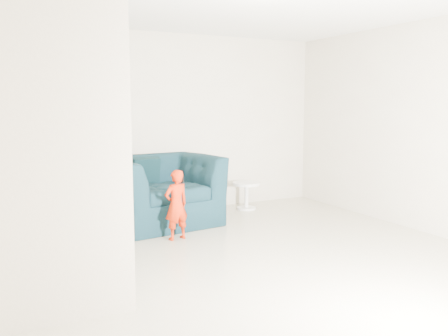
# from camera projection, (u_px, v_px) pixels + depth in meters

# --- Properties ---
(floor) EXTENTS (5.50, 5.50, 0.00)m
(floor) POSITION_uv_depth(u_px,v_px,m) (263.00, 264.00, 4.92)
(floor) COLOR tan
(floor) RESTS_ON ground
(back_wall) EXTENTS (5.00, 0.00, 5.00)m
(back_wall) POSITION_uv_depth(u_px,v_px,m) (169.00, 124.00, 7.17)
(back_wall) COLOR #B6A894
(back_wall) RESTS_ON floor
(right_wall) EXTENTS (0.00, 5.50, 5.50)m
(right_wall) POSITION_uv_depth(u_px,v_px,m) (437.00, 128.00, 5.86)
(right_wall) COLOR #B6A894
(right_wall) RESTS_ON floor
(armchair) EXTENTS (1.58, 1.42, 0.93)m
(armchair) POSITION_uv_depth(u_px,v_px,m) (161.00, 190.00, 6.52)
(armchair) COLOR black
(armchair) RESTS_ON floor
(toddler) EXTENTS (0.35, 0.26, 0.86)m
(toddler) POSITION_uv_depth(u_px,v_px,m) (176.00, 205.00, 5.75)
(toddler) COLOR #8F0D04
(toddler) RESTS_ON floor
(side_table) EXTENTS (0.43, 0.43, 0.43)m
(side_table) POSITION_uv_depth(u_px,v_px,m) (246.00, 191.00, 7.43)
(side_table) COLOR silver
(side_table) RESTS_ON floor
(staircase) EXTENTS (1.02, 3.03, 3.62)m
(staircase) POSITION_uv_depth(u_px,v_px,m) (49.00, 180.00, 4.39)
(staircase) COLOR #ADA089
(staircase) RESTS_ON floor
(cushion) EXTENTS (0.38, 0.18, 0.38)m
(cushion) POSITION_uv_depth(u_px,v_px,m) (146.00, 170.00, 6.75)
(cushion) COLOR black
(cushion) RESTS_ON armchair
(throw) EXTENTS (0.05, 0.54, 0.61)m
(throw) POSITION_uv_depth(u_px,v_px,m) (122.00, 186.00, 6.19)
(throw) COLOR black
(throw) RESTS_ON armchair
(phone) EXTENTS (0.03, 0.05, 0.10)m
(phone) POSITION_uv_depth(u_px,v_px,m) (182.00, 179.00, 5.73)
(phone) COLOR black
(phone) RESTS_ON toddler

